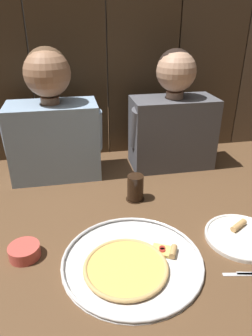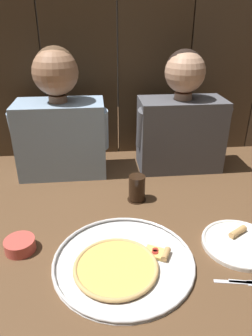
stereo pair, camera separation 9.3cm
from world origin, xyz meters
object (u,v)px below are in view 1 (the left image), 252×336
(drinking_glass, at_px, (135,188))
(diner_left, at_px, (52,121))
(dipping_bowl, at_px, (24,251))
(pizza_tray, at_px, (131,263))
(dinner_plate, at_px, (241,236))
(diner_right, at_px, (173,117))

(drinking_glass, bearing_deg, diner_left, 137.32)
(drinking_glass, height_order, dipping_bowl, drinking_glass)
(pizza_tray, distance_m, dipping_bowl, 0.34)
(pizza_tray, relative_size, diner_left, 0.76)
(dinner_plate, relative_size, diner_right, 0.44)
(drinking_glass, xyz_separation_m, dipping_bowl, (-0.42, -0.27, -0.03))
(dipping_bowl, bearing_deg, drinking_glass, 32.50)
(pizza_tray, relative_size, dipping_bowl, 4.43)
(dinner_plate, bearing_deg, diner_right, 95.42)
(diner_left, bearing_deg, dinner_plate, -44.39)
(drinking_glass, distance_m, dipping_bowl, 0.50)
(pizza_tray, relative_size, drinking_glass, 4.00)
(drinking_glass, distance_m, diner_left, 0.48)
(pizza_tray, relative_size, dinner_plate, 1.77)
(dipping_bowl, distance_m, diner_right, 0.90)
(pizza_tray, relative_size, diner_right, 0.79)
(dinner_plate, xyz_separation_m, diner_right, (-0.06, 0.61, 0.24))
(diner_left, xyz_separation_m, diner_right, (0.56, -0.00, -0.01))
(drinking_glass, relative_size, diner_left, 0.19)
(dinner_plate, distance_m, diner_right, 0.66)
(drinking_glass, relative_size, dipping_bowl, 1.11)
(dipping_bowl, relative_size, diner_right, 0.18)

